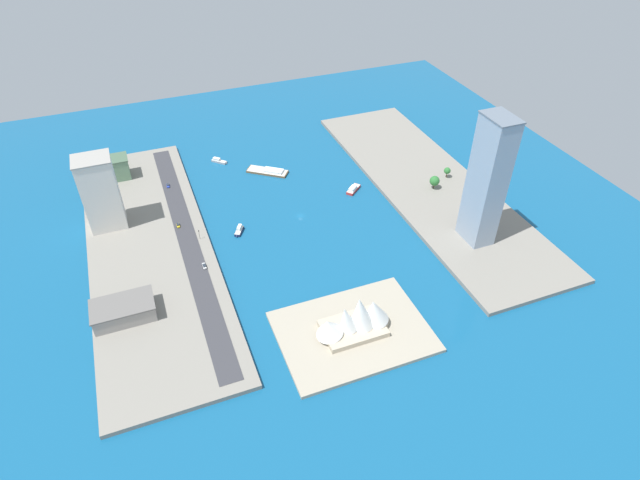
% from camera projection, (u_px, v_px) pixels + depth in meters
% --- Properties ---
extents(ground_plane, '(440.00, 440.00, 0.00)m').
position_uv_depth(ground_plane, '(300.00, 216.00, 344.65)').
color(ground_plane, '#145684').
extents(quay_west, '(70.00, 240.00, 2.65)m').
position_uv_depth(quay_west, '(429.00, 185.00, 370.97)').
color(quay_west, gray).
rests_on(quay_west, ground_plane).
extents(quay_east, '(70.00, 240.00, 2.65)m').
position_uv_depth(quay_east, '(150.00, 248.00, 316.67)').
color(quay_east, gray).
rests_on(quay_east, ground_plane).
extents(peninsula_point, '(74.66, 55.22, 2.00)m').
position_uv_depth(peninsula_point, '(353.00, 332.00, 265.49)').
color(peninsula_point, '#A89E89').
rests_on(peninsula_point, ground_plane).
extents(road_strip, '(11.49, 228.00, 0.15)m').
position_uv_depth(road_strip, '(187.00, 238.00, 322.18)').
color(road_strip, '#38383D').
rests_on(road_strip, quay_east).
extents(tugboat_red, '(13.38, 12.40, 3.72)m').
position_uv_depth(tugboat_red, '(353.00, 189.00, 366.95)').
color(tugboat_red, red).
rests_on(tugboat_red, ground_plane).
extents(barge_flat_brown, '(29.51, 25.44, 3.14)m').
position_uv_depth(barge_flat_brown, '(269.00, 171.00, 385.93)').
color(barge_flat_brown, brown).
rests_on(barge_flat_brown, ground_plane).
extents(patrol_launch_navy, '(7.99, 10.72, 4.06)m').
position_uv_depth(patrol_launch_navy, '(239.00, 230.00, 329.97)').
color(patrol_launch_navy, '#1E284C').
rests_on(patrol_launch_navy, ground_plane).
extents(yacht_sleek_gray, '(10.93, 10.87, 3.32)m').
position_uv_depth(yacht_sleek_gray, '(219.00, 161.00, 397.52)').
color(yacht_sleek_gray, '#999EA3').
rests_on(yacht_sleek_gray, ground_plane).
extents(tower_tall_glass, '(14.67, 21.13, 79.66)m').
position_uv_depth(tower_tall_glass, '(487.00, 182.00, 297.96)').
color(tower_tall_glass, '#8C9EB2').
rests_on(tower_tall_glass, quay_west).
extents(carpark_squat_concrete, '(31.47, 18.89, 9.06)m').
position_uv_depth(carpark_squat_concrete, '(124.00, 310.00, 268.52)').
color(carpark_squat_concrete, gray).
rests_on(carpark_squat_concrete, quay_east).
extents(terminal_long_green, '(32.77, 15.16, 15.40)m').
position_uv_depth(terminal_long_green, '(105.00, 170.00, 369.98)').
color(terminal_long_green, slate).
rests_on(terminal_long_green, quay_east).
extents(hotel_broad_white, '(21.78, 18.55, 47.36)m').
position_uv_depth(hotel_broad_white, '(100.00, 193.00, 318.29)').
color(hotel_broad_white, silver).
rests_on(hotel_broad_white, quay_east).
extents(van_white, '(1.90, 5.09, 1.59)m').
position_uv_depth(van_white, '(204.00, 266.00, 300.59)').
color(van_white, black).
rests_on(van_white, road_strip).
extents(hatchback_blue, '(1.93, 4.69, 1.49)m').
position_uv_depth(hatchback_blue, '(168.00, 185.00, 366.63)').
color(hatchback_blue, black).
rests_on(hatchback_blue, road_strip).
extents(taxi_yellow_cab, '(1.79, 4.42, 1.57)m').
position_uv_depth(taxi_yellow_cab, '(178.00, 225.00, 330.79)').
color(taxi_yellow_cab, black).
rests_on(taxi_yellow_cab, road_strip).
extents(traffic_light_waterfront, '(0.36, 0.36, 6.50)m').
position_uv_depth(traffic_light_waterfront, '(199.00, 233.00, 318.76)').
color(traffic_light_waterfront, black).
rests_on(traffic_light_waterfront, quay_east).
extents(opera_landmark, '(39.70, 20.91, 21.86)m').
position_uv_depth(opera_landmark, '(355.00, 318.00, 259.80)').
color(opera_landmark, '#BCAD93').
rests_on(opera_landmark, peninsula_point).
extents(park_tree_cluster, '(21.57, 14.90, 9.46)m').
position_uv_depth(park_tree_cluster, '(438.00, 178.00, 364.55)').
color(park_tree_cluster, brown).
rests_on(park_tree_cluster, quay_west).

